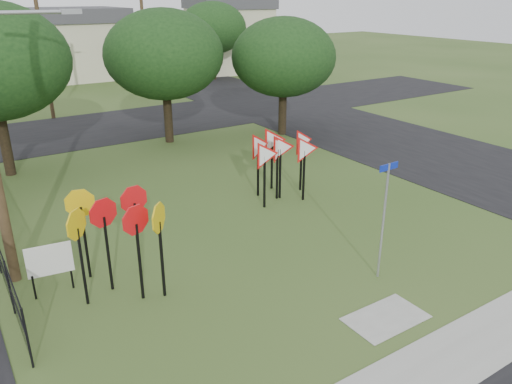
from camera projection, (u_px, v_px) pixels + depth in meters
ground at (322, 275)px, 14.11m from camera, size 140.00×140.00×0.00m
sidewalk at (448, 360)px, 10.84m from camera, size 30.00×1.60×0.02m
street_right at (371, 135)px, 27.97m from camera, size 8.00×50.00×0.02m
street_far at (104, 127)px, 29.66m from camera, size 60.00×8.00×0.02m
curb_pad at (386, 318)px, 12.24m from camera, size 2.00×1.20×0.02m
street_name_sign at (384, 215)px, 13.36m from camera, size 0.69×0.07×3.35m
stop_sign_cluster at (116, 223)px, 12.75m from camera, size 2.43×2.44×2.66m
yield_sign_cluster at (280, 150)px, 18.86m from camera, size 3.34×1.94×2.61m
info_board at (50, 262)px, 12.92m from camera, size 1.14×0.19×1.43m
far_pole_a at (42, 43)px, 30.05m from camera, size 1.40×0.24×9.00m
far_pole_b at (144, 37)px, 37.31m from camera, size 1.40×0.24×8.50m
house_mid at (76, 43)px, 46.08m from camera, size 8.40×8.40×6.20m
house_right at (229, 34)px, 49.88m from camera, size 8.30×8.30×7.20m
tree_near_mid at (164, 55)px, 25.10m from camera, size 6.00×6.00×6.80m
tree_near_right at (284, 57)px, 26.71m from camera, size 5.60×5.60×6.33m
tree_far_right at (213, 28)px, 44.41m from camera, size 6.00×6.00×6.80m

